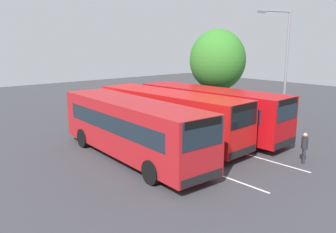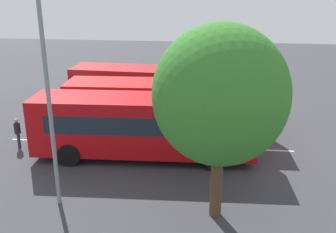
{
  "view_description": "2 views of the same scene",
  "coord_description": "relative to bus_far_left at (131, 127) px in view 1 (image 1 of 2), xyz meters",
  "views": [
    {
      "loc": [
        14.69,
        -13.18,
        5.99
      ],
      "look_at": [
        -1.29,
        0.63,
        1.44
      ],
      "focal_mm": 36.22,
      "sensor_mm": 36.0,
      "label": 1
    },
    {
      "loc": [
        -3.4,
        20.67,
        8.34
      ],
      "look_at": [
        -1.04,
        1.34,
        1.54
      ],
      "focal_mm": 41.39,
      "sensor_mm": 36.0,
      "label": 2
    }
  ],
  "objects": [
    {
      "name": "lane_stripe_inner_left",
      "position": [
        -0.41,
        5.1,
        -1.73
      ],
      "size": [
        15.37,
        0.35,
        0.01
      ],
      "primitive_type": "cube",
      "rotation": [
        0.0,
        0.0,
        0.02
      ],
      "color": "silver",
      "rests_on": "ground"
    },
    {
      "name": "pedestrian",
      "position": [
        6.36,
        6.17,
        -0.8
      ],
      "size": [
        0.45,
        0.45,
        1.6
      ],
      "rotation": [
        0.0,
        0.0,
        3.85
      ],
      "color": "#232833",
      "rests_on": "ground"
    },
    {
      "name": "bus_center_left",
      "position": [
        -1.03,
        3.55,
        0.0
      ],
      "size": [
        10.94,
        3.06,
        3.11
      ],
      "rotation": [
        0.0,
        0.0,
        0.05
      ],
      "color": "red",
      "rests_on": "ground"
    },
    {
      "name": "bus_center_right",
      "position": [
        -0.46,
        6.6,
        0.0
      ],
      "size": [
        10.94,
        3.08,
        3.11
      ],
      "rotation": [
        0.0,
        0.0,
        0.05
      ],
      "color": "#B70C11",
      "rests_on": "ground"
    },
    {
      "name": "bus_far_left",
      "position": [
        0.0,
        0.0,
        0.0
      ],
      "size": [
        10.93,
        3.03,
        3.11
      ],
      "rotation": [
        0.0,
        0.0,
        -0.05
      ],
      "color": "#AD191E",
      "rests_on": "ground"
    },
    {
      "name": "street_lamp",
      "position": [
        2.05,
        10.97,
        2.94
      ],
      "size": [
        0.96,
        2.54,
        8.12
      ],
      "rotation": [
        0.0,
        0.0,
        -1.88
      ],
      "color": "gray",
      "rests_on": "ground"
    },
    {
      "name": "depot_tree",
      "position": [
        -4.04,
        11.3,
        2.94
      ],
      "size": [
        4.7,
        4.23,
        7.16
      ],
      "color": "#4C3823",
      "rests_on": "ground"
    },
    {
      "name": "lane_stripe_outer_left",
      "position": [
        -0.41,
        1.64,
        -1.73
      ],
      "size": [
        15.37,
        0.35,
        0.01
      ],
      "primitive_type": "cube",
      "rotation": [
        0.0,
        0.0,
        0.02
      ],
      "color": "silver",
      "rests_on": "ground"
    },
    {
      "name": "ground_plane",
      "position": [
        -0.41,
        3.37,
        -1.73
      ],
      "size": [
        73.18,
        73.18,
        0.0
      ],
      "primitive_type": "plane",
      "color": "#38383D"
    }
  ]
}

